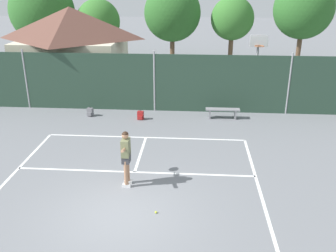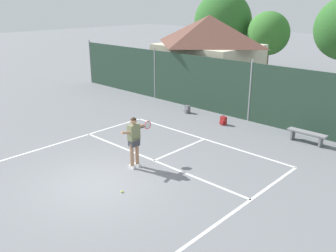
% 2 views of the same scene
% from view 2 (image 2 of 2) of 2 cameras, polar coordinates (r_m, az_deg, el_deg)
% --- Properties ---
extents(ground_plane, '(120.00, 120.00, 0.00)m').
position_cam_2_polar(ground_plane, '(12.14, -10.64, -8.85)').
color(ground_plane, slate).
extents(court_markings, '(8.30, 11.10, 0.01)m').
position_cam_2_polar(court_markings, '(12.48, -8.25, -7.88)').
color(court_markings, white).
rests_on(court_markings, ground).
extents(chainlink_fence, '(26.09, 0.09, 3.00)m').
position_cam_2_polar(chainlink_fence, '(18.03, 12.71, 5.16)').
color(chainlink_fence, '#284233').
rests_on(chainlink_fence, ground).
extents(clubhouse_building, '(5.98, 5.17, 4.79)m').
position_cam_2_polar(clubhouse_building, '(23.27, 6.32, 11.20)').
color(clubhouse_building, beige).
rests_on(clubhouse_building, ground).
extents(treeline_backdrop, '(24.74, 4.57, 6.41)m').
position_cam_2_polar(treeline_backdrop, '(28.86, 23.30, 13.95)').
color(treeline_backdrop, brown).
rests_on(treeline_backdrop, ground).
extents(tennis_player, '(0.27, 1.44, 1.85)m').
position_cam_2_polar(tennis_player, '(12.67, -5.31, -1.84)').
color(tennis_player, silver).
rests_on(tennis_player, ground).
extents(tennis_ball, '(0.07, 0.07, 0.07)m').
position_cam_2_polar(tennis_ball, '(11.50, -7.18, -10.15)').
color(tennis_ball, '#CCE033').
rests_on(tennis_ball, ground).
extents(backpack_grey, '(0.31, 0.29, 0.46)m').
position_cam_2_polar(backpack_grey, '(19.20, 3.04, 2.62)').
color(backpack_grey, slate).
rests_on(backpack_grey, ground).
extents(backpack_red, '(0.30, 0.27, 0.46)m').
position_cam_2_polar(backpack_red, '(17.53, 8.64, 0.81)').
color(backpack_red, maroon).
rests_on(backpack_red, ground).
extents(courtside_bench, '(1.60, 0.36, 0.48)m').
position_cam_2_polar(courtside_bench, '(16.12, 20.88, -1.26)').
color(courtside_bench, gray).
rests_on(courtside_bench, ground).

